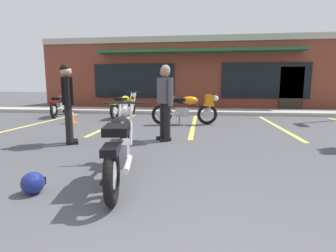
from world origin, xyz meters
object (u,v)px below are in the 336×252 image
at_px(motorcycle_silver_naked, 124,106).
at_px(motorcycle_foreground_classic, 120,146).
at_px(motorcycle_red_sportbike, 188,108).
at_px(motorcycle_black_cruiser, 60,105).
at_px(person_in_shorts_foreground, 68,99).
at_px(person_in_black_shirt, 165,98).
at_px(helmet_on_pavement, 33,183).
at_px(traffic_cone, 71,115).

bearing_deg(motorcycle_silver_naked, motorcycle_foreground_classic, -73.73).
relative_size(motorcycle_red_sportbike, motorcycle_black_cruiser, 1.01).
height_order(motorcycle_red_sportbike, person_in_shorts_foreground, person_in_shorts_foreground).
bearing_deg(person_in_black_shirt, motorcycle_silver_naked, 118.28).
xyz_separation_m(motorcycle_foreground_classic, helmet_on_pavement, (-0.86, -0.56, -0.33)).
relative_size(helmet_on_pavement, traffic_cone, 0.49).
bearing_deg(traffic_cone, person_in_shorts_foreground, -62.96).
relative_size(motorcycle_foreground_classic, helmet_on_pavement, 8.04).
xyz_separation_m(motorcycle_red_sportbike, motorcycle_black_cruiser, (-5.20, 1.60, -0.07)).
bearing_deg(helmet_on_pavement, person_in_black_shirt, 70.77).
distance_m(motorcycle_black_cruiser, person_in_shorts_foreground, 5.52).
height_order(motorcycle_foreground_classic, motorcycle_red_sportbike, same).
bearing_deg(motorcycle_red_sportbike, motorcycle_black_cruiser, 162.93).
bearing_deg(motorcycle_black_cruiser, motorcycle_foreground_classic, -55.54).
bearing_deg(person_in_shorts_foreground, traffic_cone, 117.04).
relative_size(motorcycle_red_sportbike, motorcycle_silver_naked, 1.00).
bearing_deg(person_in_shorts_foreground, motorcycle_silver_naked, 92.23).
distance_m(motorcycle_red_sportbike, traffic_cone, 3.84).
bearing_deg(person_in_shorts_foreground, helmet_on_pavement, -71.04).
xyz_separation_m(person_in_shorts_foreground, traffic_cone, (-1.48, 2.89, -0.69)).
height_order(motorcycle_red_sportbike, helmet_on_pavement, motorcycle_red_sportbike).
relative_size(motorcycle_silver_naked, helmet_on_pavement, 8.08).
distance_m(motorcycle_black_cruiser, motorcycle_silver_naked, 2.67).
height_order(motorcycle_red_sportbike, person_in_black_shirt, person_in_black_shirt).
xyz_separation_m(person_in_black_shirt, person_in_shorts_foreground, (-1.97, -0.60, 0.00)).
height_order(motorcycle_black_cruiser, person_in_shorts_foreground, person_in_shorts_foreground).
bearing_deg(person_in_shorts_foreground, motorcycle_black_cruiser, 121.17).
bearing_deg(motorcycle_red_sportbike, motorcycle_silver_naked, 149.65).
height_order(person_in_shorts_foreground, traffic_cone, person_in_shorts_foreground).
xyz_separation_m(motorcycle_black_cruiser, motorcycle_silver_naked, (2.67, -0.11, 0.00)).
relative_size(person_in_shorts_foreground, traffic_cone, 3.16).
relative_size(motorcycle_red_sportbike, person_in_shorts_foreground, 1.25).
distance_m(motorcycle_silver_naked, person_in_black_shirt, 4.55).
bearing_deg(motorcycle_foreground_classic, traffic_cone, 123.43).
xyz_separation_m(motorcycle_black_cruiser, person_in_shorts_foreground, (2.85, -4.70, 0.49)).
bearing_deg(helmet_on_pavement, motorcycle_foreground_classic, 33.08).
distance_m(motorcycle_black_cruiser, person_in_black_shirt, 6.34).
distance_m(motorcycle_foreground_classic, motorcycle_silver_naked, 6.83).
relative_size(motorcycle_foreground_classic, motorcycle_black_cruiser, 1.00).
height_order(person_in_black_shirt, person_in_shorts_foreground, same).
bearing_deg(motorcycle_silver_naked, traffic_cone, -127.45).
bearing_deg(person_in_black_shirt, motorcycle_black_cruiser, 139.56).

